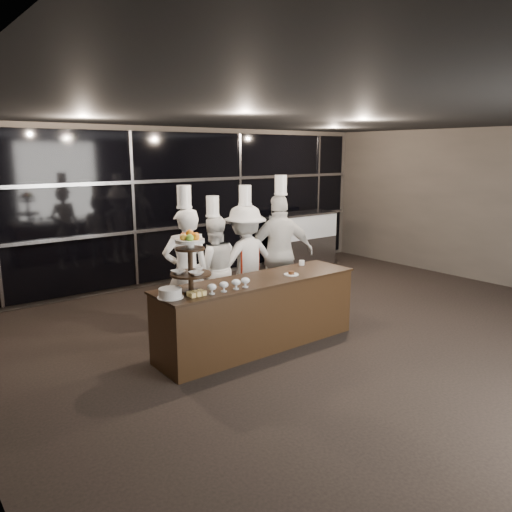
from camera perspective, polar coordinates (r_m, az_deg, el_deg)
room at (r=6.24m, az=16.19°, el=1.81°), size 10.00×10.00×10.00m
window_wall at (r=9.93m, az=-7.56°, el=5.76°), size 8.60×0.10×2.80m
buffet_counter at (r=6.59m, az=0.24°, el=-6.48°), size 2.84×0.74×0.92m
display_stand at (r=5.81m, az=-7.53°, el=-0.15°), size 0.48×0.48×0.74m
compotes at (r=5.92m, az=-3.06°, el=-3.20°), size 0.59×0.11×0.12m
layer_cake at (r=5.72m, az=-9.78°, el=-4.20°), size 0.30×0.30×0.11m
pastry_squares at (r=5.76m, az=-6.81°, el=-4.27°), size 0.19×0.13×0.05m
small_plate at (r=6.68m, az=4.04°, el=-2.05°), size 0.20×0.20×0.05m
chef_cup at (r=7.27m, az=5.25°, el=-0.77°), size 0.08×0.08×0.07m
display_case at (r=11.02m, az=5.41°, el=2.12°), size 1.45×0.64×1.24m
chef_a at (r=6.97m, az=-7.98°, el=-1.66°), size 0.74×0.57×2.10m
chef_b at (r=7.56m, az=-4.86°, el=-1.36°), size 0.94×0.84×1.90m
chef_c at (r=7.76m, az=-1.22°, el=-0.47°), size 1.14×0.67×2.04m
chef_d at (r=7.97m, az=2.77°, el=0.38°), size 1.20×0.86×2.18m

